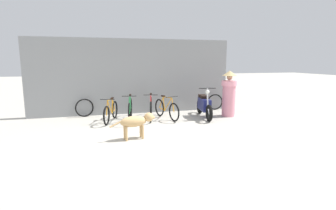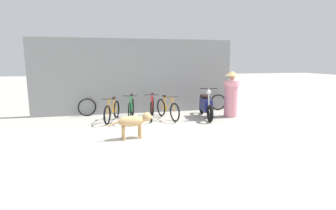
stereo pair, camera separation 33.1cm
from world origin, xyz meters
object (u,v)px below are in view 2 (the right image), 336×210
stray_dog (134,121)px  motorcycle (206,106)px  bicycle_3 (168,109)px  spare_tire_right (218,102)px  bicycle_1 (131,110)px  person_in_robes (231,93)px  spare_tire_left (87,107)px  bicycle_0 (112,111)px  bicycle_2 (152,108)px

stray_dog → motorcycle: bearing=26.5°
bicycle_3 → spare_tire_right: size_ratio=2.46×
bicycle_1 → person_in_robes: bearing=97.0°
spare_tire_left → bicycle_1: bearing=-34.7°
bicycle_3 → spare_tire_left: (-2.75, 1.06, -0.01)m
motorcycle → bicycle_0: bearing=-85.1°
stray_dog → bicycle_0: bearing=94.6°
bicycle_0 → spare_tire_right: 4.34m
bicycle_1 → motorcycle: bearing=96.3°
bicycle_1 → spare_tire_right: size_ratio=2.71×
bicycle_1 → person_in_robes: (3.53, -0.21, 0.48)m
motorcycle → spare_tire_left: size_ratio=2.89×
bicycle_2 → spare_tire_right: bicycle_2 is taller
bicycle_3 → spare_tire_left: 2.95m
bicycle_1 → spare_tire_left: bicycle_1 is taller
bicycle_1 → bicycle_3: (1.25, -0.03, -0.03)m
bicycle_3 → motorcycle: (1.34, -0.16, 0.09)m
person_in_robes → spare_tire_right: size_ratio=2.54×
spare_tire_right → bicycle_0: bearing=-166.7°
bicycle_1 → person_in_robes: size_ratio=1.07×
bicycle_2 → bicycle_1: bearing=-70.5°
spare_tire_left → spare_tire_right: bearing=0.0°
bicycle_0 → person_in_robes: size_ratio=0.94×
bicycle_2 → bicycle_3: size_ratio=1.07×
bicycle_2 → bicycle_3: bearing=89.9°
bicycle_2 → spare_tire_right: size_ratio=2.63×
spare_tire_right → bicycle_2: bearing=-161.7°
motorcycle → bicycle_3: bearing=-87.9°
bicycle_0 → bicycle_1: (0.63, -0.04, 0.04)m
bicycle_3 → spare_tire_left: size_ratio=2.42×
bicycle_0 → person_in_robes: (4.16, -0.25, 0.52)m
stray_dog → spare_tire_right: 4.86m
motorcycle → spare_tire_left: (-4.09, 1.22, -0.10)m
bicycle_1 → bicycle_2: 0.73m
spare_tire_left → spare_tire_right: (5.10, 0.00, -0.01)m
bicycle_2 → bicycle_0: bearing=-75.4°
motorcycle → stray_dog: 3.32m
motorcycle → spare_tire_left: bearing=-97.8°
motorcycle → person_in_robes: size_ratio=1.16×
person_in_robes → spare_tire_left: person_in_robes is taller
bicycle_1 → stray_dog: bicycle_1 is taller
bicycle_0 → bicycle_2: bearing=110.9°
spare_tire_left → spare_tire_right: size_ratio=1.02×
bicycle_2 → person_in_robes: 2.86m
spare_tire_right → bicycle_1: bearing=-163.9°
stray_dog → spare_tire_left: size_ratio=1.83×
bicycle_0 → bicycle_2: bicycle_2 is taller
bicycle_1 → motorcycle: 2.60m
bicycle_3 → motorcycle: size_ratio=0.84×
motorcycle → stray_dog: (-2.70, -1.93, 0.03)m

